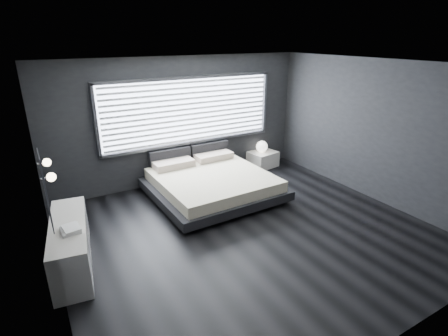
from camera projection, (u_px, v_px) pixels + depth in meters
room at (250, 155)px, 5.60m from camera, size 6.04×6.00×2.80m
window at (190, 111)px, 7.80m from camera, size 4.14×0.09×1.52m
headboard at (190, 156)px, 8.09m from camera, size 1.96×0.16×0.52m
sconce_near at (51, 177)px, 4.22m from camera, size 0.18×0.11×0.11m
sconce_far at (47, 162)px, 4.70m from camera, size 0.18×0.11×0.11m
wall_art_upper at (43, 176)px, 3.60m from camera, size 0.01×0.48×0.48m
wall_art_lower at (49, 207)px, 3.97m from camera, size 0.01×0.48×0.48m
bed at (212, 183)px, 7.35m from camera, size 2.51×2.40×0.64m
nightstand at (263, 159)px, 9.04m from camera, size 0.75×0.65×0.39m
orb_lamp at (262, 147)px, 8.92m from camera, size 0.29×0.29×0.29m
dresser at (71, 245)px, 5.08m from camera, size 0.74×1.80×0.70m
book_stack at (71, 229)px, 4.76m from camera, size 0.26×0.34×0.07m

